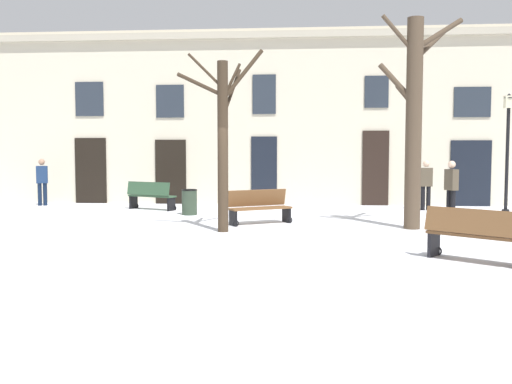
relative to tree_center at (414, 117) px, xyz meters
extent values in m
plane|color=white|center=(-3.88, -2.34, -2.80)|extent=(34.21, 34.21, 0.00)
cube|color=beige|center=(-3.88, 6.39, 0.34)|extent=(21.38, 0.40, 6.27)
cube|color=#B1A993|center=(-3.88, 6.14, 3.23)|extent=(21.38, 0.30, 0.24)
cube|color=black|center=(-10.59, 6.17, -1.60)|extent=(1.16, 0.08, 2.40)
cube|color=#262D38|center=(-10.59, 6.17, 1.03)|extent=(1.05, 0.06, 1.24)
cube|color=black|center=(-7.59, 6.17, -1.63)|extent=(1.13, 0.08, 2.33)
cube|color=#262D38|center=(-7.59, 6.17, 0.93)|extent=(1.02, 0.06, 1.18)
cube|color=black|center=(-4.18, 6.17, -1.57)|extent=(0.92, 0.08, 2.45)
cube|color=#262D38|center=(-4.18, 6.17, 1.15)|extent=(0.83, 0.06, 1.39)
cube|color=black|center=(-0.23, 6.17, -1.47)|extent=(0.92, 0.08, 2.64)
cube|color=#262D38|center=(-0.23, 6.17, 1.20)|extent=(0.83, 0.06, 1.11)
cube|color=black|center=(3.05, 6.17, -1.65)|extent=(1.39, 0.08, 2.30)
cube|color=#262D38|center=(3.05, 6.17, 0.82)|extent=(1.25, 0.06, 1.04)
cylinder|color=#4C3D2D|center=(-0.01, -0.03, -0.19)|extent=(0.40, 0.40, 5.21)
cylinder|color=#4C3D2D|center=(-0.41, -0.06, 2.00)|extent=(0.89, 0.17, 0.99)
cylinder|color=#4C3D2D|center=(-0.14, 0.50, 0.56)|extent=(0.38, 1.16, 0.71)
cylinder|color=#4C3D2D|center=(0.45, 0.46, 1.83)|extent=(1.06, 1.13, 0.98)
cylinder|color=#4C3D2D|center=(0.58, 0.16, 2.03)|extent=(1.29, 0.52, 0.87)
cylinder|color=#4C3D2D|center=(-0.41, 0.11, 0.83)|extent=(0.95, 0.44, 1.05)
cylinder|color=#382B1E|center=(-4.65, -0.97, -0.76)|extent=(0.26, 0.26, 4.08)
cylinder|color=#382B1E|center=(-5.21, -0.89, 0.74)|extent=(1.17, 0.27, 0.62)
cylinder|color=#382B1E|center=(-4.47, -0.76, 0.81)|extent=(0.45, 0.52, 0.94)
cylinder|color=#382B1E|center=(-4.20, -0.73, 0.98)|extent=(1.01, 0.60, 1.29)
cylinder|color=#382B1E|center=(-4.49, -0.60, 0.55)|extent=(0.42, 0.83, 1.26)
cylinder|color=#382B1E|center=(-5.07, -0.91, 1.06)|extent=(0.89, 0.20, 0.87)
cylinder|color=black|center=(3.28, 3.11, -1.20)|extent=(0.10, 0.10, 3.20)
cylinder|color=black|center=(3.28, 3.11, -2.70)|extent=(0.22, 0.22, 0.20)
cube|color=beige|center=(3.28, 3.11, 0.58)|extent=(0.24, 0.24, 0.36)
cone|color=black|center=(3.28, 3.11, 0.76)|extent=(0.30, 0.30, 0.14)
cylinder|color=#2D3D2D|center=(-6.19, 2.61, -2.43)|extent=(0.46, 0.46, 0.74)
torus|color=black|center=(-6.19, 2.61, -2.04)|extent=(0.49, 0.49, 0.04)
cube|color=brown|center=(0.33, -4.38, -2.32)|extent=(1.58, 1.37, 0.05)
cube|color=brown|center=(0.21, -4.54, -2.06)|extent=(1.40, 1.14, 0.44)
cube|color=black|center=(-0.28, -3.91, -2.56)|extent=(0.29, 0.35, 0.48)
torus|color=black|center=(-0.17, -3.77, -2.72)|extent=(0.15, 0.13, 0.17)
cube|color=brown|center=(-3.87, 0.55, -2.37)|extent=(1.69, 1.27, 0.05)
cube|color=brown|center=(-3.97, 0.73, -2.11)|extent=(1.53, 1.01, 0.44)
cube|color=black|center=(-4.55, 0.14, -2.58)|extent=(0.26, 0.37, 0.42)
torus|color=black|center=(-4.46, -0.01, -2.72)|extent=(0.16, 0.11, 0.17)
cube|color=black|center=(-3.19, 0.97, -2.58)|extent=(0.26, 0.37, 0.42)
torus|color=black|center=(-3.10, 0.82, -2.72)|extent=(0.16, 0.11, 0.17)
cube|color=#2D4C33|center=(-7.73, 4.01, -2.34)|extent=(1.72, 1.06, 0.05)
cube|color=#2D4C33|center=(-7.81, 3.84, -2.09)|extent=(1.60, 0.79, 0.43)
cube|color=black|center=(-7.01, 3.70, -2.57)|extent=(0.21, 0.37, 0.45)
torus|color=black|center=(-6.95, 3.84, -2.72)|extent=(0.17, 0.10, 0.17)
cube|color=black|center=(-8.45, 4.33, -2.57)|extent=(0.21, 0.37, 0.45)
torus|color=black|center=(-8.39, 4.47, -2.72)|extent=(0.17, 0.10, 0.17)
cylinder|color=black|center=(1.32, 4.61, -2.41)|extent=(0.14, 0.14, 0.78)
cylinder|color=black|center=(1.14, 4.60, -2.41)|extent=(0.14, 0.14, 0.78)
cube|color=#4C4233|center=(1.23, 4.61, -1.71)|extent=(0.40, 0.25, 0.60)
sphere|color=beige|center=(1.23, 4.61, -1.27)|extent=(0.22, 0.22, 0.22)
cylinder|color=black|center=(1.53, 2.72, -2.40)|extent=(0.14, 0.14, 0.79)
cylinder|color=black|center=(1.61, 2.56, -2.40)|extent=(0.14, 0.14, 0.79)
cube|color=#4C4233|center=(1.57, 2.64, -1.70)|extent=(0.37, 0.44, 0.61)
sphere|color=beige|center=(1.57, 2.64, -1.25)|extent=(0.22, 0.22, 0.22)
cylinder|color=black|center=(-12.05, 5.06, -2.40)|extent=(0.14, 0.14, 0.79)
cylinder|color=black|center=(-11.88, 5.12, -2.40)|extent=(0.14, 0.14, 0.79)
cube|color=navy|center=(-11.97, 5.09, -1.70)|extent=(0.43, 0.34, 0.61)
sphere|color=#9E755B|center=(-11.97, 5.09, -1.26)|extent=(0.22, 0.22, 0.22)
camera|label=1|loc=(-2.63, -15.05, -0.80)|focal=41.56mm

